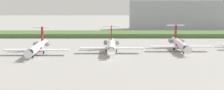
{
  "coord_description": "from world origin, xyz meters",
  "views": [
    {
      "loc": [
        0.25,
        -123.62,
        20.71
      ],
      "look_at": [
        0.0,
        14.55,
        3.0
      ],
      "focal_mm": 62.23,
      "sensor_mm": 36.0,
      "label": 1
    }
  ],
  "objects": [
    {
      "name": "distant_hangar",
      "position": [
        44.09,
        111.91,
        8.99
      ],
      "size": [
        65.73,
        20.46,
        17.98
      ],
      "primitive_type": "cube",
      "color": "#9EA3AD",
      "rests_on": "ground"
    },
    {
      "name": "ground_plane",
      "position": [
        0.0,
        30.0,
        0.0
      ],
      "size": [
        500.0,
        500.0,
        0.0
      ],
      "primitive_type": "plane",
      "color": "#9E9B96"
    },
    {
      "name": "regional_jet_third",
      "position": [
        0.0,
        16.13,
        2.54
      ],
      "size": [
        22.81,
        31.0,
        9.0
      ],
      "color": "silver",
      "rests_on": "ground"
    },
    {
      "name": "grass_berm",
      "position": [
        0.0,
        73.47,
        1.04
      ],
      "size": [
        320.0,
        20.0,
        2.08
      ],
      "primitive_type": "cube",
      "color": "#4C6B38",
      "rests_on": "ground"
    },
    {
      "name": "regional_jet_second",
      "position": [
        -26.09,
        11.69,
        2.54
      ],
      "size": [
        22.81,
        31.0,
        9.0
      ],
      "color": "silver",
      "rests_on": "ground"
    },
    {
      "name": "regional_jet_fourth",
      "position": [
        25.76,
        20.71,
        2.54
      ],
      "size": [
        22.81,
        31.0,
        9.0
      ],
      "color": "silver",
      "rests_on": "ground"
    }
  ]
}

